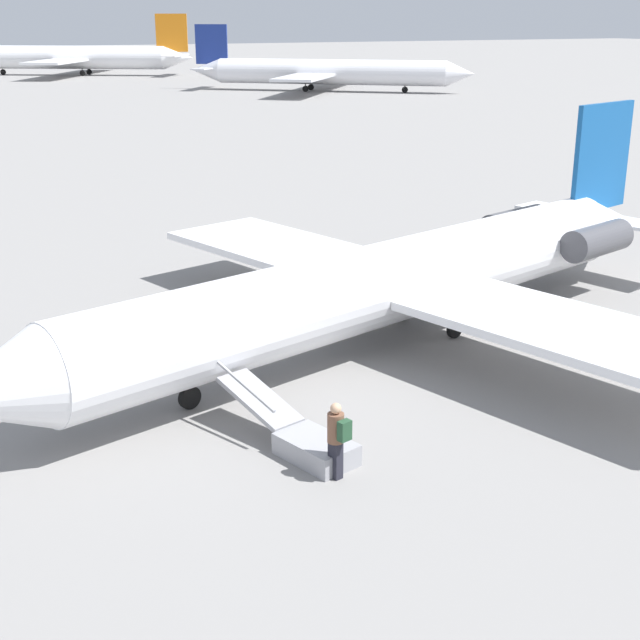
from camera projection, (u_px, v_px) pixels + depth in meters
name	position (u px, v px, depth m)	size (l,w,h in m)	color
ground_plane	(381.00, 344.00, 26.88)	(600.00, 600.00, 0.00)	gray
airplane_main	(402.00, 278.00, 26.81)	(26.77, 20.60, 6.44)	white
airplane_far_right	(325.00, 72.00, 117.20)	(31.89, 28.41, 8.43)	silver
airplane_far_left	(70.00, 57.00, 149.32)	(38.87, 30.68, 9.86)	white
boarding_stairs	(304.00, 439.00, 20.07)	(2.07, 4.14, 1.63)	#99999E
passenger	(337.00, 436.00, 18.78)	(0.41, 0.56, 1.74)	#23232D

